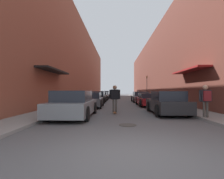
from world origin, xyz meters
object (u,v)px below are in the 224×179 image
Objects in this scene: parked_car_left_4 at (104,95)px; parked_car_right_2 at (140,97)px; parked_car_left_3 at (101,96)px; parked_car_left_1 at (90,100)px; parked_car_right_1 at (149,100)px; parked_car_left_0 at (74,104)px; traffic_light at (147,84)px; parked_car_right_0 at (167,103)px; skateboarder at (115,96)px; parked_car_left_2 at (98,97)px; manhole_cover at (128,125)px; pedestrian at (206,97)px; parked_car_left_5 at (105,94)px.

parked_car_left_4 is 0.89× the size of parked_car_right_2.
parked_car_left_3 is at bearing -90.38° from parked_car_left_4.
parked_car_left_1 is 0.87× the size of parked_car_right_1.
parked_car_left_0 is 1.14× the size of traffic_light.
parked_car_left_4 reaches higher than parked_car_right_1.
parked_car_right_2 is (5.17, -9.87, 0.04)m from parked_car_left_4.
parked_car_right_0 is (5.22, -15.24, 0.07)m from parked_car_left_3.
parked_car_left_4 is at bearing 95.67° from skateboarder.
parked_car_left_2 is 5.37m from parked_car_right_2.
parked_car_left_3 is 15.18m from skateboarder.
parked_car_left_4 is (0.04, 5.84, 0.01)m from parked_car_left_3.
skateboarder is 2.46× the size of manhole_cover.
pedestrian is at bearing -74.46° from parked_car_left_4.
pedestrian is (3.81, 1.39, 1.07)m from manhole_cover.
parked_car_left_5 is at bearing 90.75° from parked_car_left_3.
parked_car_left_5 is (-0.17, 22.64, 0.04)m from parked_car_left_1.
skateboarder is 1.12× the size of pedestrian.
manhole_cover is at bearing -101.73° from traffic_light.
parked_car_left_1 is at bearing 141.29° from parked_car_right_0.
skateboarder is (-3.09, -5.36, 0.47)m from parked_car_right_1.
parked_car_left_0 is 1.12× the size of parked_car_left_4.
parked_car_right_1 reaches higher than manhole_cover.
parked_car_left_0 reaches higher than manhole_cover.
parked_car_right_0 is 4.33m from manhole_cover.
parked_car_right_2 is 13.33m from pedestrian.
parked_car_left_0 is 1.11× the size of parked_car_right_0.
parked_car_right_2 reaches higher than parked_car_right_1.
parked_car_right_1 is 9.38m from manhole_cover.
parked_car_left_0 reaches higher than parked_car_right_2.
parked_car_left_5 is at bearing 101.33° from parked_car_right_0.
parked_car_left_2 is at bearing -89.67° from parked_car_left_3.
traffic_light is 22.83m from pedestrian.
parked_car_right_0 is at bearing -89.77° from parked_car_right_1.
parked_car_left_4 is at bearing 96.10° from manhole_cover.
parked_car_right_0 is 0.90× the size of parked_car_right_2.
parked_car_left_0 is 1.00× the size of parked_car_right_2.
manhole_cover is (2.64, -7.60, -0.61)m from parked_car_left_1.
traffic_light reaches higher than parked_car_left_3.
skateboarder is at bearing -84.33° from parked_car_left_4.
parked_car_right_2 is 2.64× the size of skateboarder.
parked_car_left_0 reaches higher than parked_car_left_5.
parked_car_left_2 is at bearing -164.72° from parked_car_right_2.
traffic_light is (2.45, 20.70, 1.88)m from parked_car_right_0.
parked_car_left_2 is (0.08, 11.10, -0.01)m from parked_car_left_0.
parked_car_right_2 is at bearing 90.03° from parked_car_right_0.
pedestrian is at bearing -69.48° from parked_car_left_3.
pedestrian is (6.44, -11.84, 0.43)m from parked_car_left_2.
parked_car_left_5 is at bearing 90.43° from parked_car_left_1.
skateboarder is (2.07, -20.86, 0.47)m from parked_car_left_4.
skateboarder is 21.28m from traffic_light.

